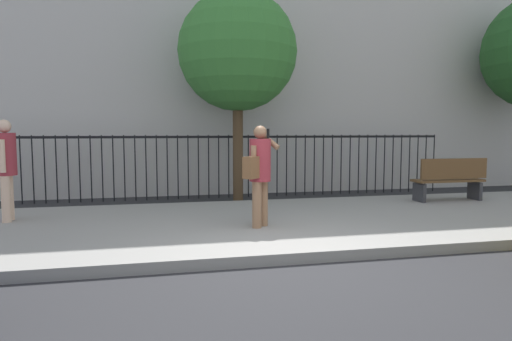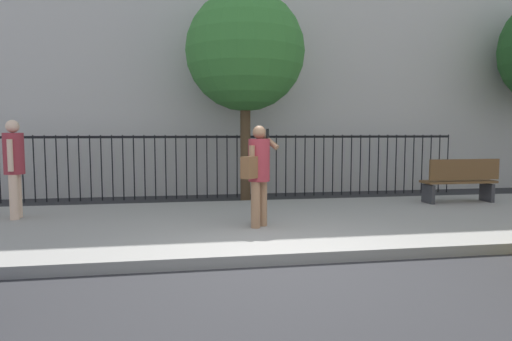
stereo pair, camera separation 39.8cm
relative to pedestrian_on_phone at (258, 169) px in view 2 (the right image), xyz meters
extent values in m
plane|color=#28282B|center=(0.07, -1.62, -1.09)|extent=(60.00, 60.00, 0.00)
cube|color=gray|center=(0.07, 0.58, -1.02)|extent=(28.00, 4.40, 0.15)
cube|color=#BCB7B2|center=(0.07, 6.88, 4.19)|extent=(28.00, 4.00, 10.56)
cube|color=black|center=(0.07, 4.28, 0.46)|extent=(12.00, 0.04, 0.06)
cylinder|color=black|center=(-5.17, 4.28, -0.29)|extent=(0.03, 0.03, 1.60)
cylinder|color=black|center=(-4.91, 4.28, -0.29)|extent=(0.03, 0.03, 1.60)
cylinder|color=black|center=(-4.66, 4.28, -0.29)|extent=(0.03, 0.03, 1.60)
cylinder|color=black|center=(-4.40, 4.28, -0.29)|extent=(0.03, 0.03, 1.60)
cylinder|color=black|center=(-4.15, 4.28, -0.29)|extent=(0.03, 0.03, 1.60)
cylinder|color=black|center=(-3.89, 4.28, -0.29)|extent=(0.03, 0.03, 1.60)
cylinder|color=black|center=(-3.63, 4.28, -0.29)|extent=(0.03, 0.03, 1.60)
cylinder|color=black|center=(-3.38, 4.28, -0.29)|extent=(0.03, 0.03, 1.60)
cylinder|color=black|center=(-3.12, 4.28, -0.29)|extent=(0.03, 0.03, 1.60)
cylinder|color=black|center=(-2.87, 4.28, -0.29)|extent=(0.03, 0.03, 1.60)
cylinder|color=black|center=(-2.61, 4.28, -0.29)|extent=(0.03, 0.03, 1.60)
cylinder|color=black|center=(-2.36, 4.28, -0.29)|extent=(0.03, 0.03, 1.60)
cylinder|color=black|center=(-2.10, 4.28, -0.29)|extent=(0.03, 0.03, 1.60)
cylinder|color=black|center=(-1.85, 4.28, -0.29)|extent=(0.03, 0.03, 1.60)
cylinder|color=black|center=(-1.59, 4.28, -0.29)|extent=(0.03, 0.03, 1.60)
cylinder|color=black|center=(-1.34, 4.28, -0.29)|extent=(0.03, 0.03, 1.60)
cylinder|color=black|center=(-1.08, 4.28, -0.29)|extent=(0.03, 0.03, 1.60)
cylinder|color=black|center=(-0.83, 4.28, -0.29)|extent=(0.03, 0.03, 1.60)
cylinder|color=black|center=(-0.57, 4.28, -0.29)|extent=(0.03, 0.03, 1.60)
cylinder|color=black|center=(-0.32, 4.28, -0.29)|extent=(0.03, 0.03, 1.60)
cylinder|color=black|center=(-0.06, 4.28, -0.29)|extent=(0.03, 0.03, 1.60)
cylinder|color=black|center=(0.20, 4.28, -0.29)|extent=(0.03, 0.03, 1.60)
cylinder|color=black|center=(0.45, 4.28, -0.29)|extent=(0.03, 0.03, 1.60)
cylinder|color=black|center=(0.71, 4.28, -0.29)|extent=(0.03, 0.03, 1.60)
cylinder|color=black|center=(0.96, 4.28, -0.29)|extent=(0.03, 0.03, 1.60)
cylinder|color=black|center=(1.22, 4.28, -0.29)|extent=(0.03, 0.03, 1.60)
cylinder|color=black|center=(1.47, 4.28, -0.29)|extent=(0.03, 0.03, 1.60)
cylinder|color=black|center=(1.73, 4.28, -0.29)|extent=(0.03, 0.03, 1.60)
cylinder|color=black|center=(1.98, 4.28, -0.29)|extent=(0.03, 0.03, 1.60)
cylinder|color=black|center=(2.24, 4.28, -0.29)|extent=(0.03, 0.03, 1.60)
cylinder|color=black|center=(2.49, 4.28, -0.29)|extent=(0.03, 0.03, 1.60)
cylinder|color=black|center=(2.75, 4.28, -0.29)|extent=(0.03, 0.03, 1.60)
cylinder|color=black|center=(3.00, 4.28, -0.29)|extent=(0.03, 0.03, 1.60)
cylinder|color=black|center=(3.26, 4.28, -0.29)|extent=(0.03, 0.03, 1.60)
cylinder|color=black|center=(3.51, 4.28, -0.29)|extent=(0.03, 0.03, 1.60)
cylinder|color=black|center=(3.77, 4.28, -0.29)|extent=(0.03, 0.03, 1.60)
cylinder|color=black|center=(4.03, 4.28, -0.29)|extent=(0.03, 0.03, 1.60)
cylinder|color=black|center=(4.28, 4.28, -0.29)|extent=(0.03, 0.03, 1.60)
cylinder|color=black|center=(4.54, 4.28, -0.29)|extent=(0.03, 0.03, 1.60)
cylinder|color=black|center=(4.79, 4.28, -0.29)|extent=(0.03, 0.03, 1.60)
cylinder|color=black|center=(5.05, 4.28, -0.29)|extent=(0.03, 0.03, 1.60)
cylinder|color=black|center=(5.30, 4.28, -0.29)|extent=(0.03, 0.03, 1.60)
cylinder|color=black|center=(5.56, 4.28, -0.29)|extent=(0.03, 0.03, 1.60)
cylinder|color=black|center=(5.81, 4.28, -0.29)|extent=(0.03, 0.03, 1.60)
cylinder|color=black|center=(6.07, 4.28, -0.29)|extent=(0.03, 0.03, 1.60)
cylinder|color=#936B4C|center=(0.09, 0.09, -0.57)|extent=(0.15, 0.15, 0.74)
cylinder|color=#936B4C|center=(-0.05, -0.05, -0.57)|extent=(0.15, 0.15, 0.74)
cylinder|color=#992D38|center=(0.02, 0.02, 0.14)|extent=(0.48, 0.48, 0.68)
sphere|color=#936B4C|center=(0.02, 0.02, 0.58)|extent=(0.21, 0.21, 0.21)
cylinder|color=#936B4C|center=(0.16, 0.16, 0.48)|extent=(0.40, 0.39, 0.37)
cylinder|color=#936B4C|center=(-0.12, -0.12, 0.12)|extent=(0.09, 0.09, 0.52)
cube|color=black|center=(0.17, 0.09, 0.56)|extent=(0.06, 0.06, 0.15)
cube|color=brown|center=(-0.16, -0.17, 0.04)|extent=(0.31, 0.31, 0.34)
cylinder|color=beige|center=(-4.09, 1.50, -0.55)|extent=(0.15, 0.15, 0.79)
cylinder|color=beige|center=(-4.08, 1.30, -0.55)|extent=(0.15, 0.15, 0.79)
cylinder|color=#992D38|center=(-4.09, 1.40, 0.21)|extent=(0.36, 0.36, 0.72)
sphere|color=beige|center=(-4.09, 1.40, 0.68)|extent=(0.22, 0.22, 0.22)
cylinder|color=beige|center=(-4.10, 1.60, 0.19)|extent=(0.09, 0.09, 0.55)
cylinder|color=beige|center=(-4.08, 1.20, 0.19)|extent=(0.09, 0.09, 0.55)
cube|color=brown|center=(4.72, 1.78, -0.49)|extent=(1.60, 0.45, 0.05)
cube|color=brown|center=(4.72, 1.58, -0.21)|extent=(1.60, 0.06, 0.44)
cube|color=#333338|center=(4.02, 1.78, -0.74)|extent=(0.08, 0.41, 0.40)
cube|color=#333338|center=(5.42, 1.78, -0.74)|extent=(0.08, 0.41, 0.40)
cylinder|color=#4C3823|center=(0.32, 3.64, 0.31)|extent=(0.24, 0.24, 2.80)
sphere|color=#387A33|center=(0.32, 3.64, 2.48)|extent=(2.81, 2.81, 2.81)
camera|label=1|loc=(-1.59, -6.85, 0.58)|focal=31.17mm
camera|label=2|loc=(-1.20, -6.93, 0.58)|focal=31.17mm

